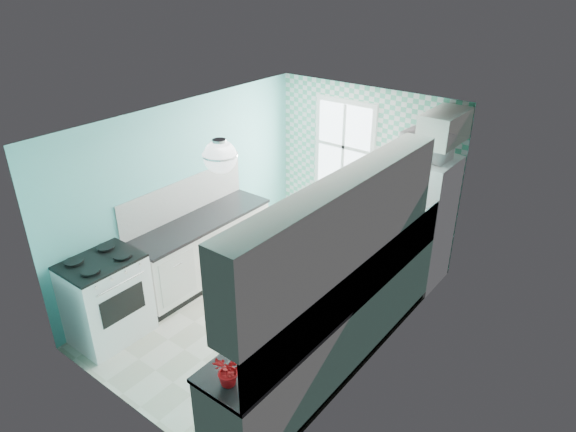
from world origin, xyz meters
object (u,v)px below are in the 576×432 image
Objects in this scene: microwave at (427,145)px; ceiling_light at (220,156)px; sink at (385,254)px; fruit_bowl at (259,356)px; stove at (106,297)px; fridge at (418,220)px; potted_plant at (229,372)px.

ceiling_light is at bearing 70.51° from microwave.
sink is 2.31m from fruit_bowl.
stove is 1.76× the size of microwave.
fruit_bowl is at bearing -85.81° from fridge.
stove is at bearing 170.89° from potted_plant.
potted_plant is (1.20, -1.22, -1.24)m from ceiling_light.
fridge is 1.73× the size of stove.
microwave is (0.00, 0.00, 1.07)m from fridge.
fridge reaches higher than fruit_bowl.
microwave is at bearing 91.51° from fruit_bowl.
stove is 3.71× the size of potted_plant.
microwave is (-0.09, 3.42, 1.00)m from fruit_bowl.
potted_plant reaches higher than fruit_bowl.
ceiling_light reaches higher than stove.
potted_plant is at bearing 95.19° from microwave.
sink is (0.09, -1.11, 0.03)m from fridge.
fruit_bowl is 1.00× the size of potted_plant.
stove is (-1.20, -0.84, -1.78)m from ceiling_light.
fridge is 3.42m from fruit_bowl.
sink is at bearing 98.69° from microwave.
ceiling_light is 2.82m from microwave.
fruit_bowl is at bearing -92.65° from sink.
sink is 1.53m from microwave.
ceiling_light is 2.35m from sink.
sink is 0.89× the size of microwave.
sink is 2.69m from potted_plant.
ceiling_light is 1.99m from fruit_bowl.
sink is at bearing -82.46° from fridge.
potted_plant is at bearing -45.49° from ceiling_light.
ceiling_light is at bearing -131.95° from sink.
ceiling_light is at bearing 31.58° from stove.
fruit_bowl is at bearing 90.00° from potted_plant.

